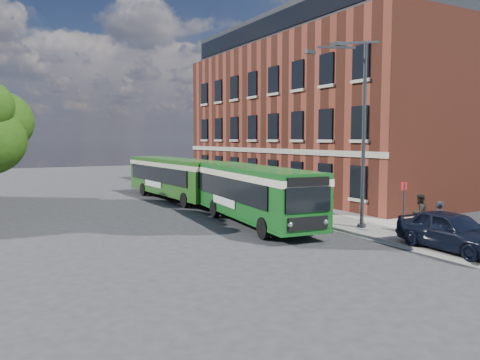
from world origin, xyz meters
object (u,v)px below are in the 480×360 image
street_lamp (358,132)px  bus_rear (174,175)px  parked_car (452,231)px  bus_front (253,189)px

street_lamp → bus_rear: street_lamp is taller
bus_rear → parked_car: (3.30, -20.98, -0.91)m
bus_front → bus_rear: 11.56m
bus_rear → parked_car: 21.25m
parked_car → street_lamp: bearing=93.2°
bus_front → street_lamp: bearing=-50.6°
bus_front → bus_rear: (0.05, 11.56, 0.00)m
bus_front → parked_car: bus_front is taller
street_lamp → bus_front: (-3.39, 4.12, -2.96)m
bus_rear → street_lamp: bearing=-78.0°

